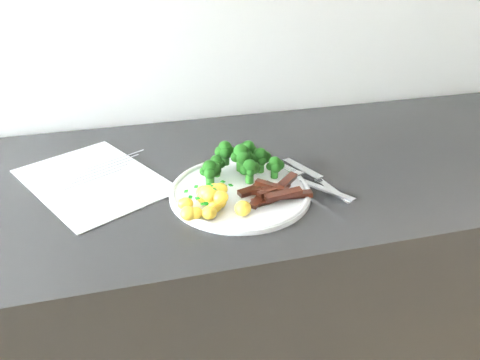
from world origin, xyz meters
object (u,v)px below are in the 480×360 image
plate (240,191)px  knife (324,185)px  fork (316,184)px  recipe_paper (94,180)px  beef_strips (273,191)px  broccoli (240,160)px  potatoes (212,200)px  counter (233,332)px

plate → knife: size_ratio=1.38×
fork → knife: size_ratio=0.91×
plate → recipe_paper: bearing=155.1°
plate → fork: bearing=-11.3°
beef_strips → fork: bearing=6.6°
broccoli → potatoes: broccoli is taller
plate → beef_strips: 0.06m
potatoes → knife: size_ratio=0.63×
plate → beef_strips: (0.05, -0.04, 0.01)m
broccoli → knife: 0.16m
counter → plate: plate is taller
recipe_paper → broccoli: bearing=-13.6°
potatoes → knife: 0.22m
recipe_paper → knife: bearing=-18.6°
broccoli → beef_strips: size_ratio=1.25×
plate → fork: (0.13, -0.03, 0.01)m
fork → counter: bearing=139.6°
counter → broccoli: broccoli is taller
recipe_paper → potatoes: bearing=-40.2°
broccoli → fork: bearing=-33.8°
beef_strips → knife: (0.10, 0.02, -0.01)m
potatoes → counter: bearing=63.3°
counter → fork: fork is taller
recipe_paper → plate: plate is taller
potatoes → beef_strips: bearing=5.1°
plate → broccoli: 0.07m
counter → knife: knife is taller
potatoes → fork: (0.20, 0.02, -0.01)m
recipe_paper → broccoli: size_ratio=2.23×
recipe_paper → knife: (0.41, -0.14, 0.01)m
counter → knife: 0.48m
plate → knife: bearing=-7.0°
plate → counter: bearing=87.1°
broccoli → plate: bearing=-105.3°
counter → broccoli: bearing=-71.3°
knife → beef_strips: bearing=-170.4°
plate → potatoes: size_ratio=2.19×
recipe_paper → potatoes: potatoes is taller
knife → potatoes: bearing=-172.8°
recipe_paper → beef_strips: (0.31, -0.16, 0.02)m
plate → fork: fork is taller
beef_strips → knife: size_ratio=0.69×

